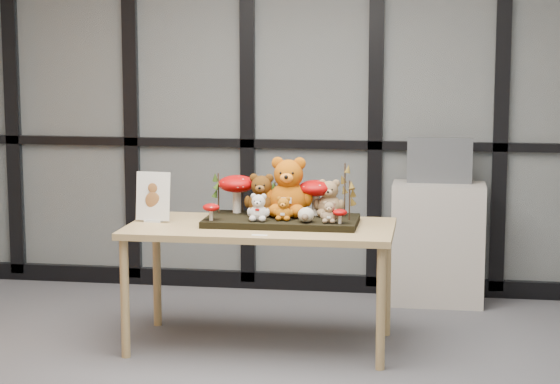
% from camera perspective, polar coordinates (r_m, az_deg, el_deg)
% --- Properties ---
extents(room_shell, '(5.00, 5.00, 5.00)m').
position_cam_1_polar(room_shell, '(4.63, -2.11, 7.47)').
color(room_shell, '#B1AFA7').
rests_on(room_shell, floor).
extents(glass_partition, '(4.90, 0.06, 2.78)m').
position_cam_1_polar(glass_partition, '(7.08, 1.76, 5.67)').
color(glass_partition, '#2D383F').
rests_on(glass_partition, floor).
extents(display_table, '(1.53, 0.77, 0.72)m').
position_cam_1_polar(display_table, '(5.83, -1.10, -2.53)').
color(display_table, '#A48459').
rests_on(display_table, floor).
extents(diorama_tray, '(0.88, 0.44, 0.04)m').
position_cam_1_polar(diorama_tray, '(5.85, 0.09, -1.64)').
color(diorama_tray, black).
rests_on(diorama_tray, display_table).
extents(bear_pooh_yellow, '(0.29, 0.26, 0.38)m').
position_cam_1_polar(bear_pooh_yellow, '(5.90, 0.49, 0.49)').
color(bear_pooh_yellow, '#B25409').
rests_on(bear_pooh_yellow, diorama_tray).
extents(bear_brown_medium, '(0.21, 0.19, 0.27)m').
position_cam_1_polar(bear_brown_medium, '(5.92, -1.04, -0.02)').
color(bear_brown_medium, '#4E2C0B').
rests_on(bear_brown_medium, diorama_tray).
extents(bear_tan_back, '(0.18, 0.16, 0.24)m').
position_cam_1_polar(bear_tan_back, '(5.90, 2.78, -0.22)').
color(bear_tan_back, '#8F6F49').
rests_on(bear_tan_back, diorama_tray).
extents(bear_small_yellow, '(0.11, 0.10, 0.15)m').
position_cam_1_polar(bear_small_yellow, '(5.76, 0.20, -0.86)').
color(bear_small_yellow, '#AF5B0D').
rests_on(bear_small_yellow, diorama_tray).
extents(bear_white_bow, '(0.13, 0.12, 0.17)m').
position_cam_1_polar(bear_white_bow, '(5.74, -1.21, -0.78)').
color(bear_white_bow, silver).
rests_on(bear_white_bow, diorama_tray).
extents(bear_beige_small, '(0.10, 0.09, 0.13)m').
position_cam_1_polar(bear_beige_small, '(5.68, 2.80, -1.07)').
color(bear_beige_small, '#8B6F50').
rests_on(bear_beige_small, diorama_tray).
extents(plush_cream_hedgehog, '(0.07, 0.06, 0.09)m').
position_cam_1_polar(plush_cream_hedgehog, '(5.69, 1.48, -1.25)').
color(plush_cream_hedgehog, beige).
rests_on(plush_cream_hedgehog, diorama_tray).
extents(mushroom_back_left, '(0.22, 0.22, 0.25)m').
position_cam_1_polar(mushroom_back_left, '(6.01, -2.44, -0.00)').
color(mushroom_back_left, '#940405').
rests_on(mushroom_back_left, diorama_tray).
extents(mushroom_back_right, '(0.21, 0.21, 0.23)m').
position_cam_1_polar(mushroom_back_right, '(5.92, 2.03, -0.22)').
color(mushroom_back_right, '#940405').
rests_on(mushroom_back_right, diorama_tray).
extents(mushroom_front_left, '(0.10, 0.10, 0.11)m').
position_cam_1_polar(mushroom_front_left, '(5.77, -3.90, -1.08)').
color(mushroom_front_left, '#940405').
rests_on(mushroom_front_left, diorama_tray).
extents(mushroom_front_right, '(0.08, 0.08, 0.09)m').
position_cam_1_polar(mushroom_front_right, '(5.66, 3.39, -1.33)').
color(mushroom_front_right, '#940405').
rests_on(mushroom_front_right, diorama_tray).
extents(sprig_green_far_left, '(0.05, 0.05, 0.24)m').
position_cam_1_polar(sprig_green_far_left, '(6.01, -3.48, -0.05)').
color(sprig_green_far_left, '#1B340B').
rests_on(sprig_green_far_left, diorama_tray).
extents(sprig_green_mid_left, '(0.05, 0.05, 0.21)m').
position_cam_1_polar(sprig_green_mid_left, '(6.03, -2.11, -0.14)').
color(sprig_green_mid_left, '#1B340B').
rests_on(sprig_green_mid_left, diorama_tray).
extents(sprig_dry_far_right, '(0.05, 0.05, 0.31)m').
position_cam_1_polar(sprig_dry_far_right, '(5.88, 3.67, 0.12)').
color(sprig_dry_far_right, brown).
rests_on(sprig_dry_far_right, diorama_tray).
extents(sprig_dry_mid_right, '(0.05, 0.05, 0.23)m').
position_cam_1_polar(sprig_dry_mid_right, '(5.77, 3.93, -0.47)').
color(sprig_dry_mid_right, brown).
rests_on(sprig_dry_mid_right, diorama_tray).
extents(sprig_green_centre, '(0.05, 0.05, 0.18)m').
position_cam_1_polar(sprig_green_centre, '(6.01, -0.29, -0.31)').
color(sprig_green_centre, '#1B340B').
rests_on(sprig_green_centre, diorama_tray).
extents(sign_holder, '(0.21, 0.07, 0.29)m').
position_cam_1_polar(sign_holder, '(5.95, -7.16, -0.38)').
color(sign_holder, silver).
rests_on(sign_holder, display_table).
extents(label_card, '(0.09, 0.03, 0.00)m').
position_cam_1_polar(label_card, '(5.51, -1.16, -2.45)').
color(label_card, white).
rests_on(label_card, display_table).
extents(cabinet, '(0.61, 0.36, 0.82)m').
position_cam_1_polar(cabinet, '(6.93, 8.87, -2.89)').
color(cabinet, '#A9A197').
rests_on(cabinet, floor).
extents(monitor, '(0.43, 0.05, 0.31)m').
position_cam_1_polar(monitor, '(6.86, 8.97, 1.76)').
color(monitor, '#4F5256').
rests_on(monitor, cabinet).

